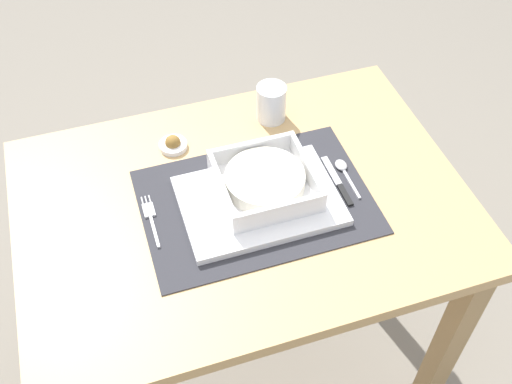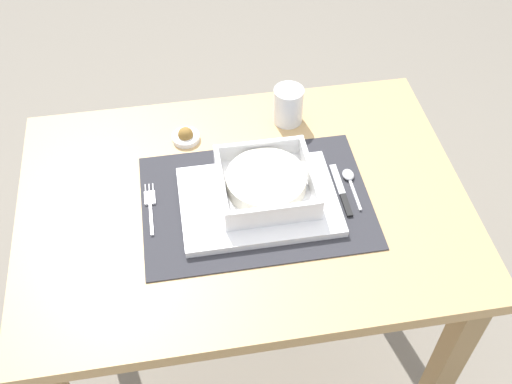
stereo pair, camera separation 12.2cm
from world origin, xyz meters
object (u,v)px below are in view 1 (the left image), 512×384
dining_table (244,237)px  porridge_bowl (265,182)px  butter_knife (339,184)px  condiment_saucer (173,144)px  spoon (343,169)px  drinking_glass (271,104)px  fork (151,217)px

dining_table → porridge_bowl: 0.17m
butter_knife → condiment_saucer: 0.37m
butter_knife → dining_table: bearing=170.9°
dining_table → condiment_saucer: condiment_saucer is taller
dining_table → butter_knife: 0.24m
spoon → butter_knife: bearing=-127.1°
spoon → drinking_glass: 0.23m
dining_table → condiment_saucer: 0.26m
dining_table → porridge_bowl: size_ratio=4.82×
dining_table → fork: size_ratio=6.73×
drinking_glass → porridge_bowl: bearing=-112.0°
dining_table → fork: fork is taller
condiment_saucer → dining_table: bearing=-62.8°
drinking_glass → condiment_saucer: bearing=-173.4°
porridge_bowl → spoon: size_ratio=1.69×
dining_table → butter_knife: bearing=-6.5°
butter_knife → drinking_glass: bearing=102.2°
fork → condiment_saucer: 0.20m
porridge_bowl → butter_knife: porridge_bowl is taller
spoon → condiment_saucer: condiment_saucer is taller
spoon → condiment_saucer: 0.37m
dining_table → spoon: (0.23, 0.01, 0.13)m
spoon → butter_knife: size_ratio=0.78×
porridge_bowl → fork: (-0.23, 0.01, -0.03)m
fork → condiment_saucer: bearing=66.4°
fork → drinking_glass: (0.32, 0.21, 0.03)m
dining_table → porridge_bowl: bearing=-1.0°
fork → drinking_glass: bearing=35.0°
fork → porridge_bowl: bearing=-0.9°
drinking_glass → fork: bearing=-146.9°
drinking_glass → condiment_saucer: size_ratio=1.41×
fork → spoon: bearing=2.0°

